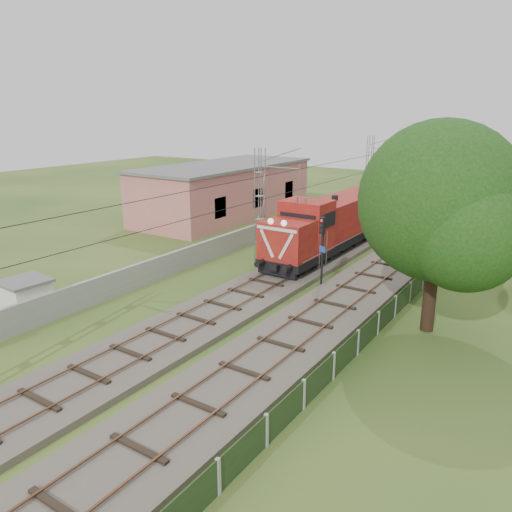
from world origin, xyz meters
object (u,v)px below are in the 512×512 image
Objects in this scene: coach_rake at (510,162)px; signal_post at (322,240)px; locomotive at (337,221)px; relay_hut at (27,301)px.

signal_post reaches higher than coach_rake.
coach_rake is at bearing 84.61° from locomotive.
signal_post is 1.93× the size of relay_hut.
locomotive is 22.18m from relay_hut.
locomotive is 8.84m from signal_post.
locomotive is at bearing -95.39° from coach_rake.
locomotive is 3.99× the size of signal_post.
signal_post is (2.88, -8.32, 0.76)m from locomotive.
relay_hut is at bearing -99.53° from coach_rake.
coach_rake is at bearing 88.02° from signal_post.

